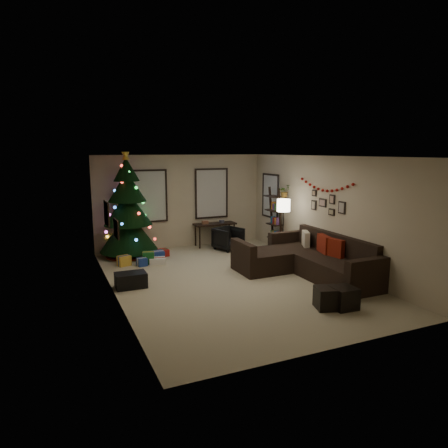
{
  "coord_description": "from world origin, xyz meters",
  "views": [
    {
      "loc": [
        -3.64,
        -7.88,
        2.82
      ],
      "look_at": [
        0.1,
        0.6,
        1.15
      ],
      "focal_mm": 32.78,
      "sensor_mm": 36.0,
      "label": 1
    }
  ],
  "objects_px": {
    "sofa": "(307,261)",
    "desk": "(215,226)",
    "desk_chair": "(228,239)",
    "bookshelf": "(275,220)",
    "christmas_tree": "(128,212)"
  },
  "relations": [
    {
      "from": "sofa",
      "to": "bookshelf",
      "type": "distance_m",
      "value": 2.42
    },
    {
      "from": "desk_chair",
      "to": "bookshelf",
      "type": "bearing_deg",
      "value": -45.63
    },
    {
      "from": "desk",
      "to": "desk_chair",
      "type": "bearing_deg",
      "value": -77.25
    },
    {
      "from": "sofa",
      "to": "desk",
      "type": "relative_size",
      "value": 2.48
    },
    {
      "from": "christmas_tree",
      "to": "sofa",
      "type": "height_order",
      "value": "christmas_tree"
    },
    {
      "from": "christmas_tree",
      "to": "sofa",
      "type": "xyz_separation_m",
      "value": [
        3.43,
        -3.36,
        -0.89
      ]
    },
    {
      "from": "christmas_tree",
      "to": "bookshelf",
      "type": "relative_size",
      "value": 1.6
    },
    {
      "from": "desk_chair",
      "to": "bookshelf",
      "type": "distance_m",
      "value": 1.44
    },
    {
      "from": "sofa",
      "to": "desk",
      "type": "height_order",
      "value": "sofa"
    },
    {
      "from": "desk",
      "to": "desk_chair",
      "type": "xyz_separation_m",
      "value": [
        0.15,
        -0.65,
        -0.27
      ]
    },
    {
      "from": "christmas_tree",
      "to": "desk",
      "type": "xyz_separation_m",
      "value": [
        2.59,
        0.18,
        -0.6
      ]
    },
    {
      "from": "desk",
      "to": "desk_chair",
      "type": "distance_m",
      "value": 0.72
    },
    {
      "from": "sofa",
      "to": "desk_chair",
      "type": "relative_size",
      "value": 4.78
    },
    {
      "from": "sofa",
      "to": "bookshelf",
      "type": "height_order",
      "value": "bookshelf"
    },
    {
      "from": "bookshelf",
      "to": "sofa",
      "type": "bearing_deg",
      "value": -102.3
    }
  ]
}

